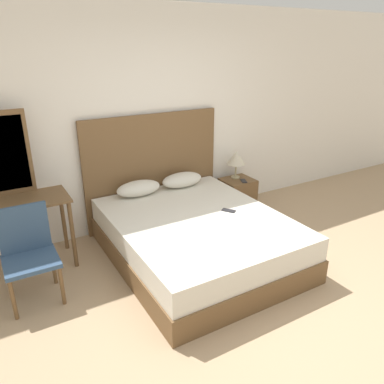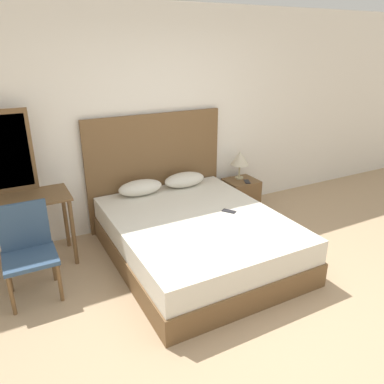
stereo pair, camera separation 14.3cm
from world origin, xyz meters
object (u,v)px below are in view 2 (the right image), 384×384
(vanity_desk, at_px, (18,211))
(chair, at_px, (28,246))
(nightstand, at_px, (241,195))
(table_lamp, at_px, (240,159))
(phone_on_bed, at_px, (229,211))
(phone_on_nightstand, at_px, (247,182))
(bed, at_px, (197,238))

(vanity_desk, distance_m, chair, 0.55)
(nightstand, height_order, vanity_desk, vanity_desk)
(table_lamp, distance_m, vanity_desk, 2.90)
(phone_on_bed, relative_size, nightstand, 0.36)
(phone_on_bed, xyz_separation_m, phone_on_nightstand, (0.83, 0.80, -0.05))
(phone_on_nightstand, bearing_deg, phone_on_bed, -136.00)
(table_lamp, xyz_separation_m, chair, (-2.87, -0.72, -0.25))
(bed, relative_size, phone_on_bed, 13.13)
(nightstand, bearing_deg, phone_on_bed, -131.83)
(phone_on_bed, xyz_separation_m, vanity_desk, (-2.07, 0.78, 0.14))
(phone_on_bed, relative_size, chair, 0.18)
(phone_on_bed, height_order, phone_on_nightstand, phone_on_bed)
(bed, bearing_deg, vanity_desk, 156.69)
(vanity_desk, bearing_deg, nightstand, 2.35)
(phone_on_bed, xyz_separation_m, chair, (-2.06, 0.25, -0.01))
(table_lamp, distance_m, chair, 2.97)
(phone_on_nightstand, bearing_deg, vanity_desk, -179.60)
(table_lamp, relative_size, vanity_desk, 0.38)
(phone_on_nightstand, bearing_deg, bed, -148.21)
(phone_on_bed, relative_size, table_lamp, 0.41)
(nightstand, bearing_deg, table_lamp, 81.16)
(bed, distance_m, phone_on_nightstand, 1.44)
(nightstand, xyz_separation_m, chair, (-2.86, -0.65, 0.27))
(vanity_desk, bearing_deg, phone_on_nightstand, 0.40)
(phone_on_nightstand, bearing_deg, chair, -169.25)
(table_lamp, xyz_separation_m, vanity_desk, (-2.89, -0.20, -0.10))
(bed, xyz_separation_m, nightstand, (1.18, 0.85, -0.02))
(phone_on_bed, bearing_deg, table_lamp, 50.12)
(phone_on_bed, distance_m, chair, 2.07)
(phone_on_bed, height_order, table_lamp, table_lamp)
(table_lamp, bearing_deg, nightstand, -98.84)
(chair, bearing_deg, table_lamp, 14.14)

